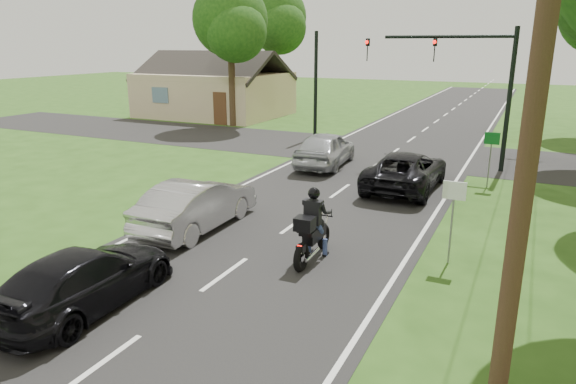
% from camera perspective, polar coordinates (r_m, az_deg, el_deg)
% --- Properties ---
extents(ground, '(140.00, 140.00, 0.00)m').
position_cam_1_polar(ground, '(12.50, -7.00, -9.08)').
color(ground, '#264914').
rests_on(ground, ground).
extents(road, '(8.00, 100.00, 0.01)m').
position_cam_1_polar(road, '(21.11, 7.66, 1.46)').
color(road, black).
rests_on(road, ground).
extents(cross_road, '(60.00, 7.00, 0.01)m').
position_cam_1_polar(cross_road, '(26.74, 11.69, 4.37)').
color(cross_road, black).
rests_on(cross_road, ground).
extents(motorcycle_rider, '(0.63, 2.23, 1.93)m').
position_cam_1_polar(motorcycle_rider, '(12.93, 2.70, -4.45)').
color(motorcycle_rider, black).
rests_on(motorcycle_rider, ground).
extents(dark_suv, '(2.40, 5.14, 1.42)m').
position_cam_1_polar(dark_suv, '(19.83, 12.95, 2.37)').
color(dark_suv, black).
rests_on(dark_suv, road).
extents(silver_sedan, '(1.62, 4.51, 1.48)m').
position_cam_1_polar(silver_sedan, '(15.34, -10.09, -1.37)').
color(silver_sedan, '#B1B0B5').
rests_on(silver_sedan, road).
extents(silver_suv, '(2.22, 4.75, 1.57)m').
position_cam_1_polar(silver_suv, '(23.06, 4.18, 4.83)').
color(silver_suv, '#ADB0B5').
rests_on(silver_suv, road).
extents(dark_car_behind, '(1.96, 4.42, 1.26)m').
position_cam_1_polar(dark_car_behind, '(11.53, -21.64, -8.90)').
color(dark_car_behind, black).
rests_on(dark_car_behind, road).
extents(traffic_signal, '(6.38, 0.44, 6.00)m').
position_cam_1_polar(traffic_signal, '(23.67, 19.06, 12.46)').
color(traffic_signal, black).
rests_on(traffic_signal, ground).
extents(signal_pole_far, '(0.20, 0.20, 6.00)m').
position_cam_1_polar(signal_pole_far, '(29.83, 3.09, 11.68)').
color(signal_pole_far, black).
rests_on(signal_pole_far, ground).
extents(utility_pole_near, '(1.60, 0.28, 10.00)m').
position_cam_1_polar(utility_pole_near, '(7.48, 26.27, 12.90)').
color(utility_pole_near, '#4E3323').
rests_on(utility_pole_near, ground).
extents(utility_pole_far, '(1.60, 0.28, 10.00)m').
position_cam_1_polar(utility_pole_far, '(31.47, 26.43, 14.12)').
color(utility_pole_far, '#4E3323').
rests_on(utility_pole_far, ground).
extents(sign_white, '(0.55, 0.07, 2.12)m').
position_cam_1_polar(sign_white, '(13.08, 17.91, -1.11)').
color(sign_white, slate).
rests_on(sign_white, ground).
extents(sign_green, '(0.55, 0.07, 2.12)m').
position_cam_1_polar(sign_green, '(20.82, 21.65, 4.75)').
color(sign_green, slate).
rests_on(sign_green, ground).
extents(tree_left_near, '(5.12, 4.96, 9.22)m').
position_cam_1_polar(tree_left_near, '(34.34, -6.24, 18.09)').
color(tree_left_near, '#332316').
rests_on(tree_left_near, ground).
extents(tree_left_far, '(5.76, 5.58, 10.14)m').
position_cam_1_polar(tree_left_far, '(44.03, -1.39, 18.50)').
color(tree_left_far, '#332316').
rests_on(tree_left_far, ground).
extents(house, '(10.20, 8.00, 4.84)m').
position_cam_1_polar(house, '(40.32, -8.10, 10.94)').
color(house, tan).
rests_on(house, ground).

